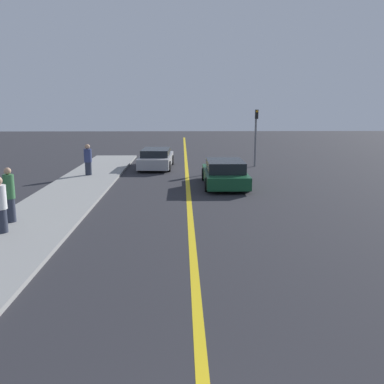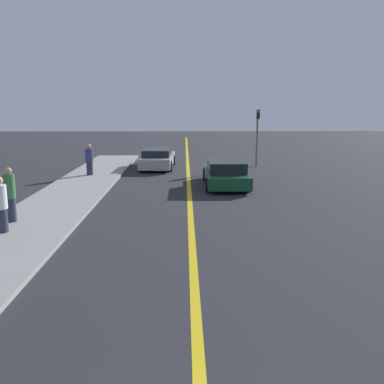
{
  "view_description": "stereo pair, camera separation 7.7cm",
  "coord_description": "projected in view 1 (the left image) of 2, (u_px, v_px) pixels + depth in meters",
  "views": [
    {
      "loc": [
        -0.28,
        -1.95,
        3.78
      ],
      "look_at": [
        0.01,
        10.14,
        1.29
      ],
      "focal_mm": 40.0,
      "sensor_mm": 36.0,
      "label": 1
    },
    {
      "loc": [
        -0.2,
        -1.95,
        3.78
      ],
      "look_at": [
        0.01,
        10.14,
        1.29
      ],
      "focal_mm": 40.0,
      "sensor_mm": 36.0,
      "label": 2
    }
  ],
  "objects": [
    {
      "name": "car_near_right_lane",
      "position": [
        225.0,
        173.0,
        20.11
      ],
      "size": [
        2.02,
        4.56,
        1.23
      ],
      "rotation": [
        0.0,
        0.0,
        -0.0
      ],
      "color": "#144728",
      "rests_on": "ground_plane"
    },
    {
      "name": "sidewalk_left",
      "position": [
        62.0,
        200.0,
        16.87
      ],
      "size": [
        2.9,
        29.27,
        0.12
      ],
      "color": "gray",
      "rests_on": "ground_plane"
    },
    {
      "name": "road_center_line",
      "position": [
        188.0,
        185.0,
        20.3
      ],
      "size": [
        0.2,
        60.0,
        0.01
      ],
      "color": "gold",
      "rests_on": "ground_plane"
    },
    {
      "name": "car_ahead_center",
      "position": [
        156.0,
        158.0,
        25.79
      ],
      "size": [
        2.06,
        4.69,
        1.18
      ],
      "rotation": [
        0.0,
        0.0,
        -0.04
      ],
      "color": "#9E9EA3",
      "rests_on": "ground_plane"
    },
    {
      "name": "pedestrian_mid_group",
      "position": [
        9.0,
        195.0,
        13.39
      ],
      "size": [
        0.34,
        0.34,
        1.74
      ],
      "color": "#282D3D",
      "rests_on": "sidewalk_left"
    },
    {
      "name": "pedestrian_near_curb",
      "position": [
        0.0,
        205.0,
        12.28
      ],
      "size": [
        0.39,
        0.39,
        1.65
      ],
      "color": "#282D3D",
      "rests_on": "sidewalk_left"
    },
    {
      "name": "traffic_light",
      "position": [
        256.0,
        131.0,
        26.05
      ],
      "size": [
        0.18,
        0.4,
        3.47
      ],
      "color": "slate",
      "rests_on": "ground_plane"
    },
    {
      "name": "pedestrian_far_standing",
      "position": [
        88.0,
        160.0,
        22.42
      ],
      "size": [
        0.4,
        0.4,
        1.63
      ],
      "color": "#282D3D",
      "rests_on": "sidewalk_left"
    }
  ]
}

